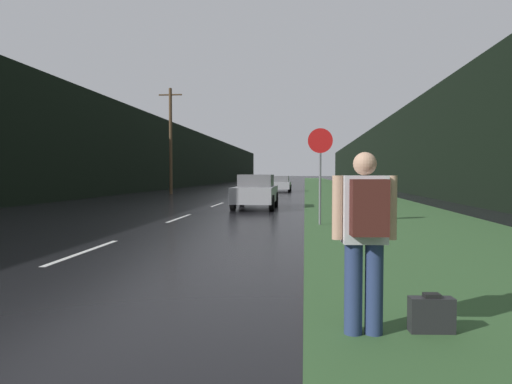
# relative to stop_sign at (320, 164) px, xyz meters

# --- Properties ---
(grass_verge) EXTENTS (6.00, 240.00, 0.02)m
(grass_verge) POSITION_rel_stop_sign_xyz_m (2.53, 28.44, -1.84)
(grass_verge) COLOR #33562D
(grass_verge) RESTS_ON ground_plane
(lane_stripe_b) EXTENTS (0.12, 3.00, 0.01)m
(lane_stripe_b) POSITION_rel_stop_sign_xyz_m (-4.86, -5.29, -1.85)
(lane_stripe_b) COLOR silver
(lane_stripe_b) RESTS_ON ground_plane
(lane_stripe_c) EXTENTS (0.12, 3.00, 0.01)m
(lane_stripe_c) POSITION_rel_stop_sign_xyz_m (-4.86, 1.71, -1.85)
(lane_stripe_c) COLOR silver
(lane_stripe_c) RESTS_ON ground_plane
(lane_stripe_d) EXTENTS (0.12, 3.00, 0.01)m
(lane_stripe_d) POSITION_rel_stop_sign_xyz_m (-4.86, 8.71, -1.85)
(lane_stripe_d) COLOR silver
(lane_stripe_d) RESTS_ON ground_plane
(treeline_far_side) EXTENTS (2.00, 140.00, 6.98)m
(treeline_far_side) POSITION_rel_stop_sign_xyz_m (-15.25, 38.44, 1.64)
(treeline_far_side) COLOR black
(treeline_far_side) RESTS_ON ground_plane
(treeline_near_side) EXTENTS (2.00, 140.00, 7.04)m
(treeline_near_side) POSITION_rel_stop_sign_xyz_m (8.53, 38.44, 1.67)
(treeline_near_side) COLOR black
(treeline_near_side) RESTS_ON ground_plane
(utility_pole_far) EXTENTS (1.80, 0.24, 8.09)m
(utility_pole_far) POSITION_rel_stop_sign_xyz_m (-10.70, 20.18, 2.32)
(utility_pole_far) COLOR #4C3823
(utility_pole_far) RESTS_ON ground_plane
(stop_sign) EXTENTS (0.75, 0.07, 2.95)m
(stop_sign) POSITION_rel_stop_sign_xyz_m (0.00, 0.00, 0.00)
(stop_sign) COLOR slate
(stop_sign) RESTS_ON ground_plane
(hitchhiker_with_backpack) EXTENTS (0.62, 0.44, 1.78)m
(hitchhiker_with_backpack) POSITION_rel_stop_sign_xyz_m (0.11, -9.56, -0.83)
(hitchhiker_with_backpack) COLOR navy
(hitchhiker_with_backpack) RESTS_ON ground_plane
(suitcase) EXTENTS (0.44, 0.18, 0.40)m
(suitcase) POSITION_rel_stop_sign_xyz_m (0.78, -9.41, -1.66)
(suitcase) COLOR #232326
(suitcase) RESTS_ON ground_plane
(car_passing_near) EXTENTS (1.85, 4.46, 1.53)m
(car_passing_near) POSITION_rel_stop_sign_xyz_m (-2.66, 6.51, -1.09)
(car_passing_near) COLOR #9E9EA3
(car_passing_near) RESTS_ON ground_plane
(car_passing_far) EXTENTS (2.02, 4.63, 1.37)m
(car_passing_far) POSITION_rel_stop_sign_xyz_m (-2.66, 25.55, -1.17)
(car_passing_far) COLOR #9E9EA3
(car_passing_far) RESTS_ON ground_plane
(car_oncoming) EXTENTS (1.83, 4.43, 1.28)m
(car_oncoming) POSITION_rel_stop_sign_xyz_m (-7.05, 40.22, -1.19)
(car_oncoming) COLOR #2D3856
(car_oncoming) RESTS_ON ground_plane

